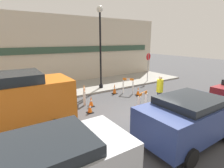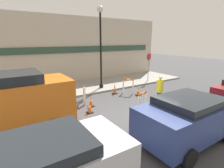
{
  "view_description": "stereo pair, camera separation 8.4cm",
  "coord_description": "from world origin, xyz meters",
  "px_view_note": "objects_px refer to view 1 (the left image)",
  "views": [
    {
      "loc": [
        -5.34,
        -5.57,
        3.57
      ],
      "look_at": [
        0.27,
        2.92,
        1.0
      ],
      "focal_mm": 28.0,
      "sensor_mm": 36.0,
      "label": 1
    },
    {
      "loc": [
        -5.27,
        -5.61,
        3.57
      ],
      "look_at": [
        0.27,
        2.92,
        1.0
      ],
      "focal_mm": 28.0,
      "sensor_mm": 36.0,
      "label": 2
    }
  ],
  "objects_px": {
    "streetlamp_post": "(100,37)",
    "person_worker": "(160,90)",
    "parked_car_1": "(189,116)",
    "work_van": "(3,103)",
    "stop_sign": "(148,62)"
  },
  "relations": [
    {
      "from": "stop_sign",
      "to": "person_worker",
      "type": "xyz_separation_m",
      "value": [
        -3.58,
        -4.52,
        -0.79
      ]
    },
    {
      "from": "streetlamp_post",
      "to": "person_worker",
      "type": "relative_size",
      "value": 3.31
    },
    {
      "from": "streetlamp_post",
      "to": "work_van",
      "type": "distance_m",
      "value": 7.59
    },
    {
      "from": "streetlamp_post",
      "to": "stop_sign",
      "type": "xyz_separation_m",
      "value": [
        4.5,
        -0.25,
        -2.04
      ]
    },
    {
      "from": "work_van",
      "to": "person_worker",
      "type": "bearing_deg",
      "value": -9.76
    },
    {
      "from": "person_worker",
      "to": "work_van",
      "type": "bearing_deg",
      "value": 39.94
    },
    {
      "from": "parked_car_1",
      "to": "person_worker",
      "type": "bearing_deg",
      "value": 58.9
    },
    {
      "from": "person_worker",
      "to": "parked_car_1",
      "type": "height_order",
      "value": "person_worker"
    },
    {
      "from": "stop_sign",
      "to": "work_van",
      "type": "xyz_separation_m",
      "value": [
        -10.75,
        -3.29,
        -0.42
      ]
    },
    {
      "from": "parked_car_1",
      "to": "stop_sign",
      "type": "bearing_deg",
      "value": 54.31
    },
    {
      "from": "streetlamp_post",
      "to": "parked_car_1",
      "type": "xyz_separation_m",
      "value": [
        -0.81,
        -7.64,
        -2.81
      ]
    },
    {
      "from": "streetlamp_post",
      "to": "person_worker",
      "type": "xyz_separation_m",
      "value": [
        0.92,
        -4.77,
        -2.83
      ]
    },
    {
      "from": "streetlamp_post",
      "to": "parked_car_1",
      "type": "height_order",
      "value": "streetlamp_post"
    },
    {
      "from": "streetlamp_post",
      "to": "person_worker",
      "type": "distance_m",
      "value": 5.62
    },
    {
      "from": "streetlamp_post",
      "to": "work_van",
      "type": "height_order",
      "value": "streetlamp_post"
    }
  ]
}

